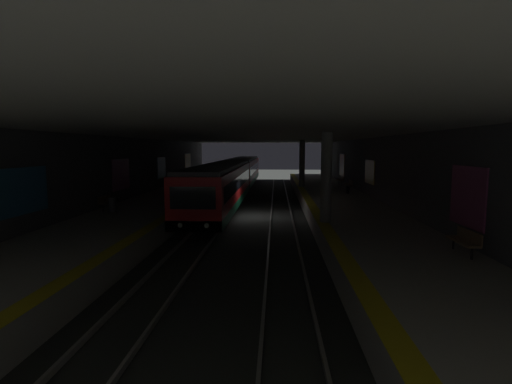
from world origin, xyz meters
TOP-DOWN VIEW (x-y plane):
  - ground_plane at (0.00, 0.00)m, footprint 120.00×120.00m
  - track_left at (0.00, -2.20)m, footprint 60.00×1.53m
  - track_right at (0.00, 2.20)m, footprint 60.00×1.53m
  - platform_left at (0.00, -6.55)m, footprint 60.00×5.30m
  - platform_right at (0.00, 6.55)m, footprint 60.00×5.30m
  - wall_left at (0.03, -9.45)m, footprint 60.00×0.56m
  - wall_right at (0.04, 9.45)m, footprint 60.00×0.56m
  - ceiling_slab at (0.00, 0.00)m, footprint 60.00×19.40m
  - pillar_near at (-6.94, -4.35)m, footprint 0.56×0.56m
  - pillar_far at (11.26, -4.35)m, footprint 0.56×0.56m
  - metro_train at (10.91, 2.20)m, footprint 38.32×2.83m
  - bench_left_near at (-12.71, -8.53)m, footprint 1.70×0.47m
  - bench_left_mid at (8.92, -8.53)m, footprint 1.70×0.47m
  - bench_left_far at (13.47, -8.53)m, footprint 1.70×0.47m
  - bench_right_mid at (-3.75, 8.53)m, footprint 1.70×0.47m
  - person_waiting_near at (8.75, 7.22)m, footprint 0.60×0.22m
  - person_walking_mid at (6.84, 6.19)m, footprint 0.60×0.22m
  - suitcase_rolling at (5.62, -7.78)m, footprint 0.37×0.24m
  - backpack_on_floor at (9.23, 6.01)m, footprint 0.30×0.20m
  - trash_bin at (-4.59, 7.80)m, footprint 0.44×0.44m

SIDE VIEW (x-z plane):
  - ground_plane at x=0.00m, z-range 0.00..0.00m
  - track_left at x=0.00m, z-range 0.00..0.16m
  - track_right at x=0.00m, z-range 0.00..0.16m
  - platform_left at x=0.00m, z-range 0.00..1.05m
  - platform_right at x=0.00m, z-range 0.00..1.05m
  - backpack_on_floor at x=9.23m, z-range 1.05..1.45m
  - suitcase_rolling at x=5.62m, z-range 0.90..1.83m
  - trash_bin at x=-4.59m, z-range 1.05..1.90m
  - bench_left_near at x=-12.71m, z-range 1.14..2.00m
  - bench_left_mid at x=8.92m, z-range 1.14..2.00m
  - bench_left_far at x=13.47m, z-range 1.14..2.00m
  - bench_right_mid at x=-3.75m, z-range 1.14..2.00m
  - person_walking_mid at x=6.84m, z-range 1.11..2.67m
  - person_waiting_near at x=8.75m, z-range 1.11..2.70m
  - metro_train at x=10.91m, z-range 0.28..3.77m
  - wall_left at x=0.03m, z-range 0.00..5.60m
  - wall_right at x=0.04m, z-range 0.00..5.60m
  - pillar_near at x=-6.94m, z-range 1.05..5.60m
  - pillar_far at x=11.26m, z-range 1.05..5.60m
  - ceiling_slab at x=0.00m, z-range 5.60..6.00m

